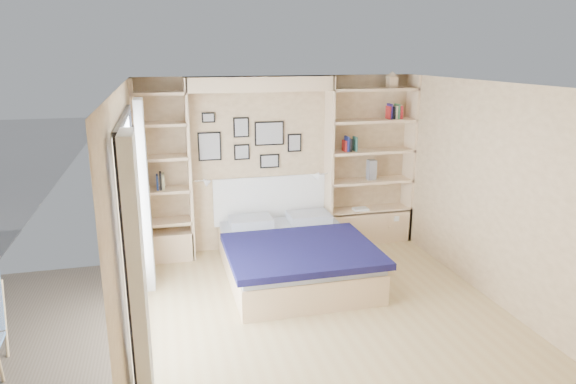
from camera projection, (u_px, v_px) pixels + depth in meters
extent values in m
plane|color=tan|center=(326.00, 315.00, 5.68)|extent=(4.50, 4.50, 0.00)
plane|color=#D5B788|center=(279.00, 164.00, 7.45)|extent=(4.00, 0.00, 4.00)
plane|color=#D5B788|center=(441.00, 308.00, 3.24)|extent=(4.00, 0.00, 4.00)
plane|color=#D5B788|center=(129.00, 222.00, 4.88)|extent=(0.00, 4.50, 4.50)
plane|color=#D5B788|center=(496.00, 195.00, 5.82)|extent=(0.00, 4.50, 4.50)
plane|color=white|center=(331.00, 85.00, 5.02)|extent=(4.50, 4.50, 0.00)
cube|color=beige|center=(189.00, 171.00, 6.98)|extent=(0.04, 0.35, 2.50)
cube|color=beige|center=(329.00, 163.00, 7.45)|extent=(0.04, 0.35, 2.50)
cube|color=beige|center=(260.00, 84.00, 6.92)|extent=(2.00, 0.35, 0.20)
cube|color=beige|center=(409.00, 159.00, 7.76)|extent=(0.04, 0.35, 2.50)
cube|color=beige|center=(138.00, 174.00, 6.82)|extent=(0.04, 0.35, 2.50)
cube|color=beige|center=(368.00, 225.00, 7.87)|extent=(1.30, 0.35, 0.50)
cube|color=beige|center=(168.00, 245.00, 7.18)|extent=(0.70, 0.35, 0.40)
cube|color=black|center=(123.00, 119.00, 4.63)|extent=(0.04, 2.08, 0.06)
cube|color=black|center=(142.00, 336.00, 5.21)|extent=(0.04, 2.08, 0.06)
cube|color=black|center=(128.00, 281.00, 3.97)|extent=(0.04, 0.06, 2.20)
cube|color=black|center=(137.00, 207.00, 5.88)|extent=(0.04, 0.06, 2.20)
cube|color=silver|center=(132.00, 235.00, 4.92)|extent=(0.01, 2.00, 2.20)
cube|color=white|center=(139.00, 289.00, 3.72)|extent=(0.10, 0.45, 2.30)
cube|color=white|center=(145.00, 196.00, 6.15)|extent=(0.10, 0.45, 2.30)
cube|color=beige|center=(368.00, 210.00, 7.80)|extent=(1.30, 0.35, 0.04)
cube|color=beige|center=(370.00, 181.00, 7.69)|extent=(1.30, 0.35, 0.04)
cube|color=beige|center=(371.00, 151.00, 7.57)|extent=(1.30, 0.35, 0.04)
cube|color=beige|center=(372.00, 121.00, 7.45)|extent=(1.30, 0.35, 0.04)
cube|color=beige|center=(374.00, 89.00, 7.33)|extent=(1.30, 0.35, 0.04)
cube|color=beige|center=(166.00, 222.00, 7.09)|extent=(0.70, 0.35, 0.04)
cube|color=beige|center=(164.00, 190.00, 6.97)|extent=(0.70, 0.35, 0.04)
cube|color=beige|center=(162.00, 158.00, 6.85)|extent=(0.70, 0.35, 0.04)
cube|color=beige|center=(160.00, 124.00, 6.73)|extent=(0.70, 0.35, 0.04)
cube|color=beige|center=(158.00, 93.00, 6.63)|extent=(0.70, 0.35, 0.04)
cube|color=beige|center=(294.00, 263.00, 6.63)|extent=(1.69, 2.12, 0.37)
cube|color=#B0B5C0|center=(294.00, 245.00, 6.57)|extent=(1.65, 2.08, 0.10)
cube|color=#11103C|center=(301.00, 251.00, 6.21)|extent=(1.79, 1.48, 0.08)
cube|color=#B0B5C0|center=(251.00, 222.00, 7.15)|extent=(0.58, 0.42, 0.12)
cube|color=#B0B5C0|center=(309.00, 217.00, 7.35)|extent=(0.58, 0.42, 0.12)
cube|color=white|center=(274.00, 199.00, 7.55)|extent=(1.79, 0.04, 0.70)
cube|color=black|center=(210.00, 146.00, 7.12)|extent=(0.32, 0.02, 0.40)
cube|color=gray|center=(210.00, 147.00, 7.11)|extent=(0.28, 0.01, 0.36)
cube|color=black|center=(241.00, 127.00, 7.16)|extent=(0.22, 0.02, 0.28)
cube|color=gray|center=(241.00, 127.00, 7.15)|extent=(0.18, 0.01, 0.24)
cube|color=black|center=(242.00, 152.00, 7.25)|extent=(0.22, 0.02, 0.22)
cube|color=gray|center=(242.00, 152.00, 7.24)|extent=(0.18, 0.01, 0.18)
cube|color=black|center=(269.00, 133.00, 7.28)|extent=(0.42, 0.02, 0.34)
cube|color=gray|center=(269.00, 134.00, 7.27)|extent=(0.38, 0.01, 0.30)
cube|color=black|center=(270.00, 161.00, 7.38)|extent=(0.28, 0.02, 0.20)
cube|color=gray|center=(270.00, 161.00, 7.37)|extent=(0.24, 0.01, 0.16)
cube|color=black|center=(294.00, 143.00, 7.40)|extent=(0.20, 0.02, 0.26)
cube|color=gray|center=(295.00, 143.00, 7.39)|extent=(0.16, 0.01, 0.22)
cube|color=black|center=(208.00, 118.00, 7.01)|extent=(0.18, 0.02, 0.14)
cube|color=gray|center=(208.00, 118.00, 7.00)|extent=(0.14, 0.01, 0.10)
cylinder|color=silver|center=(201.00, 181.00, 6.98)|extent=(0.20, 0.02, 0.02)
cone|color=white|center=(208.00, 182.00, 7.01)|extent=(0.13, 0.12, 0.15)
cylinder|color=silver|center=(321.00, 174.00, 7.39)|extent=(0.20, 0.02, 0.02)
cone|color=white|center=(314.00, 176.00, 7.37)|extent=(0.13, 0.12, 0.15)
cube|color=#A51E1E|center=(344.00, 146.00, 7.44)|extent=(0.02, 0.15, 0.16)
cube|color=navy|center=(347.00, 144.00, 7.44)|extent=(0.03, 0.15, 0.22)
cube|color=black|center=(349.00, 145.00, 7.45)|extent=(0.03, 0.15, 0.19)
cube|color=#2D5E55|center=(355.00, 144.00, 7.47)|extent=(0.03, 0.15, 0.21)
cube|color=#A51E1E|center=(388.00, 113.00, 7.47)|extent=(0.02, 0.15, 0.19)
cube|color=navy|center=(390.00, 111.00, 7.47)|extent=(0.03, 0.15, 0.22)
cube|color=black|center=(393.00, 113.00, 7.49)|extent=(0.03, 0.15, 0.18)
cube|color=#BFB28C|center=(394.00, 112.00, 7.49)|extent=(0.04, 0.15, 0.19)
cube|color=#29613C|center=(397.00, 111.00, 7.50)|extent=(0.03, 0.15, 0.22)
cube|color=red|center=(400.00, 112.00, 7.52)|extent=(0.03, 0.15, 0.19)
cube|color=navy|center=(157.00, 182.00, 6.91)|extent=(0.02, 0.15, 0.20)
cube|color=black|center=(161.00, 181.00, 6.92)|extent=(0.03, 0.15, 0.24)
cube|color=#B1B381|center=(163.00, 181.00, 6.93)|extent=(0.03, 0.15, 0.22)
cube|color=beige|center=(392.00, 82.00, 7.37)|extent=(0.13, 0.13, 0.15)
cone|color=beige|center=(392.00, 74.00, 7.34)|extent=(0.20, 0.20, 0.08)
cube|color=slate|center=(371.00, 170.00, 7.64)|extent=(0.12, 0.12, 0.30)
cube|color=white|center=(361.00, 209.00, 7.71)|extent=(0.22, 0.16, 0.03)
cylinder|color=tan|center=(0.00, 365.00, 4.39)|extent=(0.05, 0.15, 0.44)
cylinder|color=tan|center=(5.00, 320.00, 4.91)|extent=(0.09, 0.36, 0.72)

